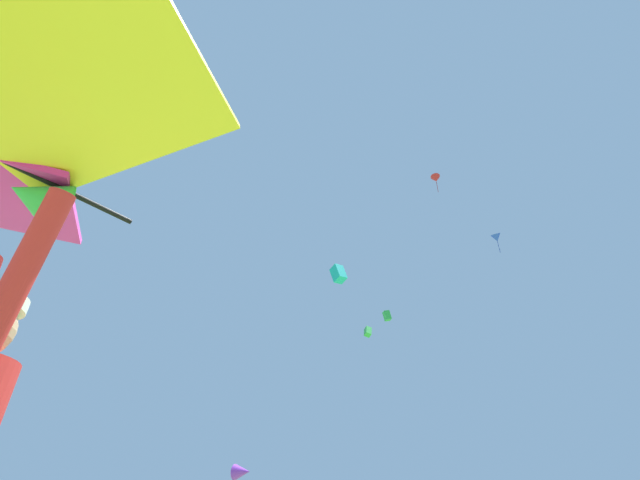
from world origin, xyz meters
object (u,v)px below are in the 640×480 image
object	(u,v)px
held_stunt_kite	(27,159)
distant_kite_blue_high_right	(496,238)
distant_kite_red_low_left	(436,179)
distant_kite_green_high_left	(387,316)
distant_kite_teal_overhead_distant	(338,274)
distant_kite_green_far_center	(368,332)
marker_flag	(241,479)

from	to	relation	value
held_stunt_kite	distant_kite_blue_high_right	xyz separation A→B (m)	(3.07, 34.21, 19.22)
distant_kite_red_low_left	distant_kite_green_high_left	world-z (taller)	distant_kite_red_low_left
distant_kite_blue_high_right	distant_kite_teal_overhead_distant	distance (m)	17.67
distant_kite_red_low_left	distant_kite_teal_overhead_distant	xyz separation A→B (m)	(-6.85, -1.62, -6.82)
distant_kite_red_low_left	distant_kite_green_high_left	size ratio (longest dim) A/B	1.67
distant_kite_green_far_center	distant_kite_green_high_left	bearing A→B (deg)	82.99
distant_kite_red_low_left	marker_flag	size ratio (longest dim) A/B	0.89
distant_kite_teal_overhead_distant	distant_kite_green_far_center	bearing A→B (deg)	93.73
held_stunt_kite	distant_kite_green_far_center	xyz separation A→B (m)	(-7.48, 28.71, 10.33)
held_stunt_kite	distant_kite_blue_high_right	bearing A→B (deg)	84.88
distant_kite_blue_high_right	distant_kite_green_far_center	world-z (taller)	distant_kite_blue_high_right
held_stunt_kite	distant_kite_blue_high_right	size ratio (longest dim) A/B	1.02
held_stunt_kite	distant_kite_teal_overhead_distant	size ratio (longest dim) A/B	1.64
distant_kite_green_far_center	marker_flag	distance (m)	25.84
distant_kite_blue_high_right	held_stunt_kite	bearing A→B (deg)	-95.12
held_stunt_kite	distant_kite_red_low_left	distance (m)	29.87
distant_kite_blue_high_right	distant_kite_red_low_left	world-z (taller)	distant_kite_blue_high_right
distant_kite_green_high_left	distant_kite_teal_overhead_distant	size ratio (longest dim) A/B	0.70
distant_kite_blue_high_right	distant_kite_teal_overhead_distant	bearing A→B (deg)	-129.10
distant_kite_green_far_center	marker_flag	xyz separation A→B (m)	(4.85, -22.82, -11.12)
marker_flag	distant_kite_green_high_left	bearing A→B (deg)	99.15
distant_kite_green_far_center	distant_kite_teal_overhead_distant	xyz separation A→B (m)	(0.45, -6.92, 1.40)
distant_kite_red_low_left	held_stunt_kite	bearing A→B (deg)	-89.58
distant_kite_red_low_left	distant_kite_teal_overhead_distant	world-z (taller)	distant_kite_red_low_left
held_stunt_kite	distant_kite_red_low_left	bearing A→B (deg)	90.42
held_stunt_kite	distant_kite_red_low_left	world-z (taller)	distant_kite_red_low_left
distant_kite_blue_high_right	distant_kite_green_high_left	bearing A→B (deg)	-172.25
distant_kite_green_far_center	distant_kite_teal_overhead_distant	bearing A→B (deg)	-86.27
distant_kite_green_far_center	held_stunt_kite	bearing A→B (deg)	-75.40
distant_kite_blue_high_right	distant_kite_teal_overhead_distant	size ratio (longest dim) A/B	1.62
distant_kite_blue_high_right	marker_flag	world-z (taller)	distant_kite_blue_high_right
marker_flag	distant_kite_green_far_center	bearing A→B (deg)	102.00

